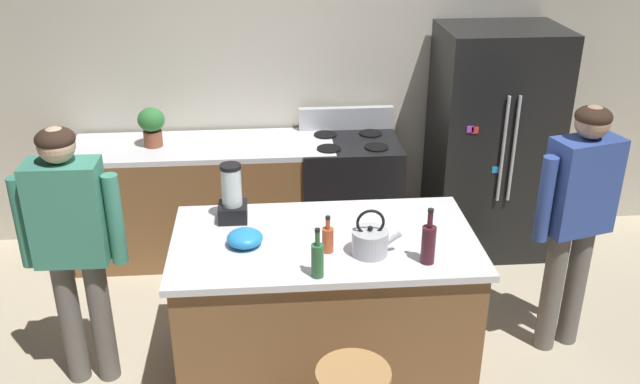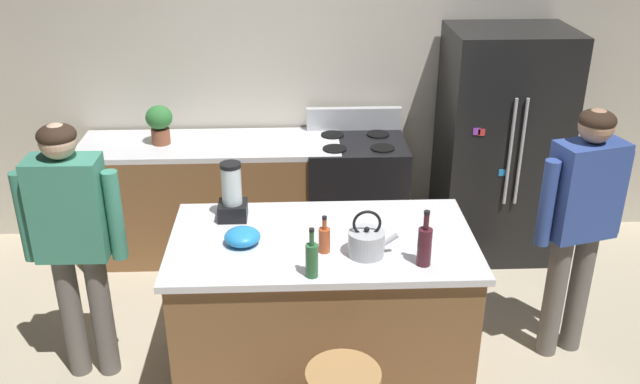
{
  "view_description": "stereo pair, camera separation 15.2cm",
  "coord_description": "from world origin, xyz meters",
  "px_view_note": "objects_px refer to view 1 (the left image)",
  "views": [
    {
      "loc": [
        -0.31,
        -3.44,
        2.84
      ],
      "look_at": [
        0.0,
        0.3,
        1.09
      ],
      "focal_mm": 38.87,
      "sensor_mm": 36.0,
      "label": 1
    },
    {
      "loc": [
        -0.15,
        -3.45,
        2.84
      ],
      "look_at": [
        0.0,
        0.3,
        1.09
      ],
      "focal_mm": 38.87,
      "sensor_mm": 36.0,
      "label": 2
    }
  ],
  "objects_px": {
    "stove_range": "(349,195)",
    "bottle_cooking_sauce": "(328,239)",
    "blender_appliance": "(232,197)",
    "mixing_bowl": "(245,238)",
    "potted_plant": "(152,124)",
    "tea_kettle": "(370,241)",
    "bottle_wine": "(428,243)",
    "bottle_olive_oil": "(317,259)",
    "person_by_sink_right": "(578,208)",
    "kitchen_island": "(324,307)",
    "person_by_island_left": "(72,236)",
    "refrigerator": "(492,143)"
  },
  "relations": [
    {
      "from": "stove_range",
      "to": "bottle_cooking_sauce",
      "type": "distance_m",
      "value": 1.79
    },
    {
      "from": "blender_appliance",
      "to": "mixing_bowl",
      "type": "xyz_separation_m",
      "value": [
        0.08,
        -0.32,
        -0.1
      ]
    },
    {
      "from": "bottle_cooking_sauce",
      "to": "stove_range",
      "type": "bearing_deg",
      "value": 78.88
    },
    {
      "from": "potted_plant",
      "to": "tea_kettle",
      "type": "bearing_deg",
      "value": -51.36
    },
    {
      "from": "bottle_wine",
      "to": "bottle_olive_oil",
      "type": "distance_m",
      "value": 0.6
    },
    {
      "from": "person_by_sink_right",
      "to": "potted_plant",
      "type": "relative_size",
      "value": 5.46
    },
    {
      "from": "potted_plant",
      "to": "blender_appliance",
      "type": "relative_size",
      "value": 0.84
    },
    {
      "from": "kitchen_island",
      "to": "tea_kettle",
      "type": "distance_m",
      "value": 0.63
    },
    {
      "from": "blender_appliance",
      "to": "tea_kettle",
      "type": "xyz_separation_m",
      "value": [
        0.75,
        -0.47,
        -0.07
      ]
    },
    {
      "from": "person_by_sink_right",
      "to": "tea_kettle",
      "type": "height_order",
      "value": "person_by_sink_right"
    },
    {
      "from": "person_by_island_left",
      "to": "blender_appliance",
      "type": "distance_m",
      "value": 0.92
    },
    {
      "from": "mixing_bowl",
      "to": "person_by_island_left",
      "type": "bearing_deg",
      "value": 173.41
    },
    {
      "from": "person_by_island_left",
      "to": "refrigerator",
      "type": "bearing_deg",
      "value": 26.64
    },
    {
      "from": "kitchen_island",
      "to": "mixing_bowl",
      "type": "bearing_deg",
      "value": -174.02
    },
    {
      "from": "blender_appliance",
      "to": "bottle_olive_oil",
      "type": "xyz_separation_m",
      "value": [
        0.45,
        -0.67,
        -0.05
      ]
    },
    {
      "from": "stove_range",
      "to": "tea_kettle",
      "type": "bearing_deg",
      "value": -93.42
    },
    {
      "from": "mixing_bowl",
      "to": "bottle_wine",
      "type": "bearing_deg",
      "value": -15.09
    },
    {
      "from": "person_by_sink_right",
      "to": "tea_kettle",
      "type": "bearing_deg",
      "value": -164.98
    },
    {
      "from": "refrigerator",
      "to": "bottle_wine",
      "type": "relative_size",
      "value": 5.71
    },
    {
      "from": "refrigerator",
      "to": "stove_range",
      "type": "xyz_separation_m",
      "value": [
        -1.11,
        0.02,
        -0.42
      ]
    },
    {
      "from": "person_by_island_left",
      "to": "kitchen_island",
      "type": "bearing_deg",
      "value": -2.62
    },
    {
      "from": "person_by_island_left",
      "to": "bottle_wine",
      "type": "bearing_deg",
      "value": -10.91
    },
    {
      "from": "refrigerator",
      "to": "blender_appliance",
      "type": "relative_size",
      "value": 5.08
    },
    {
      "from": "kitchen_island",
      "to": "tea_kettle",
      "type": "height_order",
      "value": "tea_kettle"
    },
    {
      "from": "potted_plant",
      "to": "mixing_bowl",
      "type": "distance_m",
      "value": 1.75
    },
    {
      "from": "refrigerator",
      "to": "tea_kettle",
      "type": "bearing_deg",
      "value": -125.66
    },
    {
      "from": "kitchen_island",
      "to": "blender_appliance",
      "type": "distance_m",
      "value": 0.86
    },
    {
      "from": "bottle_cooking_sauce",
      "to": "tea_kettle",
      "type": "height_order",
      "value": "tea_kettle"
    },
    {
      "from": "refrigerator",
      "to": "bottle_cooking_sauce",
      "type": "bearing_deg",
      "value": -131.13
    },
    {
      "from": "potted_plant",
      "to": "mixing_bowl",
      "type": "xyz_separation_m",
      "value": [
        0.71,
        -1.6,
        -0.13
      ]
    },
    {
      "from": "potted_plant",
      "to": "bottle_cooking_sauce",
      "type": "relative_size",
      "value": 1.39
    },
    {
      "from": "bottle_cooking_sauce",
      "to": "tea_kettle",
      "type": "xyz_separation_m",
      "value": [
        0.23,
        -0.04,
        0.0
      ]
    },
    {
      "from": "blender_appliance",
      "to": "bottle_wine",
      "type": "xyz_separation_m",
      "value": [
        1.05,
        -0.58,
        -0.03
      ]
    },
    {
      "from": "bottle_olive_oil",
      "to": "tea_kettle",
      "type": "bearing_deg",
      "value": 34.4
    },
    {
      "from": "bottle_cooking_sauce",
      "to": "blender_appliance",
      "type": "bearing_deg",
      "value": 141.14
    },
    {
      "from": "kitchen_island",
      "to": "mixing_bowl",
      "type": "height_order",
      "value": "mixing_bowl"
    },
    {
      "from": "blender_appliance",
      "to": "mixing_bowl",
      "type": "distance_m",
      "value": 0.35
    },
    {
      "from": "potted_plant",
      "to": "blender_appliance",
      "type": "distance_m",
      "value": 1.43
    },
    {
      "from": "kitchen_island",
      "to": "bottle_wine",
      "type": "bearing_deg",
      "value": -30.53
    },
    {
      "from": "stove_range",
      "to": "potted_plant",
      "type": "bearing_deg",
      "value": 179.02
    },
    {
      "from": "kitchen_island",
      "to": "person_by_island_left",
      "type": "distance_m",
      "value": 1.5
    },
    {
      "from": "kitchen_island",
      "to": "person_by_sink_right",
      "type": "distance_m",
      "value": 1.64
    },
    {
      "from": "potted_plant",
      "to": "tea_kettle",
      "type": "xyz_separation_m",
      "value": [
        1.39,
        -1.74,
        -0.09
      ]
    },
    {
      "from": "bottle_wine",
      "to": "tea_kettle",
      "type": "distance_m",
      "value": 0.32
    },
    {
      "from": "stove_range",
      "to": "bottle_wine",
      "type": "relative_size",
      "value": 3.55
    },
    {
      "from": "bottle_cooking_sauce",
      "to": "mixing_bowl",
      "type": "distance_m",
      "value": 0.47
    },
    {
      "from": "potted_plant",
      "to": "tea_kettle",
      "type": "distance_m",
      "value": 2.23
    },
    {
      "from": "stove_range",
      "to": "person_by_sink_right",
      "type": "relative_size",
      "value": 0.69
    },
    {
      "from": "stove_range",
      "to": "bottle_cooking_sauce",
      "type": "height_order",
      "value": "bottle_cooking_sauce"
    },
    {
      "from": "person_by_sink_right",
      "to": "refrigerator",
      "type": "bearing_deg",
      "value": 94.31
    }
  ]
}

